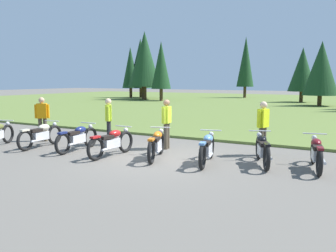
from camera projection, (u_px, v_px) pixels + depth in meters
The scene contains 14 objects.
ground_plane at pixel (158, 158), 10.67m from camera, with size 140.00×140.00×0.00m, color #605B54.
grass_moorland at pixel (302, 105), 32.68m from camera, with size 80.00×44.00×0.10m, color #5B7033.
forest_treeline at pixel (274, 58), 33.35m from camera, with size 44.40×15.96×8.91m.
motorcycle_cream at pixel (41, 135), 12.32m from camera, with size 0.62×2.10×0.88m.
motorcycle_navy at pixel (78, 138), 11.73m from camera, with size 0.62×2.10×0.88m.
motorcycle_red at pixel (112, 142), 10.88m from camera, with size 0.62×2.10×0.88m.
motorcycle_orange at pixel (157, 144), 10.55m from camera, with size 0.90×2.01×0.88m.
motorcycle_sky_blue at pixel (207, 148), 9.92m from camera, with size 0.75×2.07×0.88m.
motorcycle_black at pixel (263, 149), 9.78m from camera, with size 0.99×1.97×0.88m.
motorcycle_maroon at pixel (317, 153), 9.26m from camera, with size 0.74×2.07×0.88m.
rider_in_hivis_vest at pixel (109, 119), 12.71m from camera, with size 0.39×0.46×1.67m.
rider_near_row_end at pixel (42, 116), 13.51m from camera, with size 0.46×0.39×1.67m.
rider_with_back_turned at pixel (167, 121), 11.99m from camera, with size 0.27×0.54×1.67m.
rider_checking_bike at pixel (263, 125), 10.94m from camera, with size 0.30×0.54×1.67m.
Camera 1 is at (5.39, -8.96, 2.31)m, focal length 38.27 mm.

